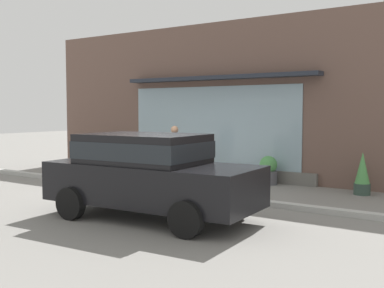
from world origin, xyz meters
TOP-DOWN VIEW (x-y plane):
  - ground_plane at (0.00, 0.00)m, footprint 60.00×60.00m
  - curb_strip at (0.00, -0.20)m, footprint 14.00×0.24m
  - storefront at (-0.00, 3.19)m, footprint 14.00×0.81m
  - fire_hydrant at (-1.15, 0.88)m, footprint 0.40×0.36m
  - pedestrian_with_handbag at (-0.61, 1.47)m, footprint 0.59×0.45m
  - parked_car_black at (1.74, -2.58)m, footprint 4.32×2.12m
  - potted_plant_low_front at (-4.59, 2.46)m, footprint 0.45×0.45m
  - potted_plant_corner_tall at (4.53, 2.42)m, footprint 0.41×0.41m
  - potted_plant_doorstep at (1.88, 2.60)m, footprint 0.51×0.51m
  - potted_plant_trailing_edge at (-0.92, 2.31)m, footprint 0.29×0.29m

SIDE VIEW (x-z plane):
  - ground_plane at x=0.00m, z-range 0.00..0.00m
  - curb_strip at x=0.00m, z-range 0.00..0.12m
  - potted_plant_low_front at x=-4.59m, z-range -0.01..0.56m
  - potted_plant_doorstep at x=1.88m, z-range 0.00..0.82m
  - fire_hydrant at x=-1.15m, z-range 0.01..0.98m
  - potted_plant_trailing_edge at x=-0.92m, z-range -0.02..1.04m
  - potted_plant_corner_tall at x=4.53m, z-range -0.02..1.05m
  - parked_car_black at x=1.74m, z-range 0.10..1.76m
  - pedestrian_with_handbag at x=-0.61m, z-range 0.14..1.80m
  - storefront at x=0.00m, z-range -0.04..4.80m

